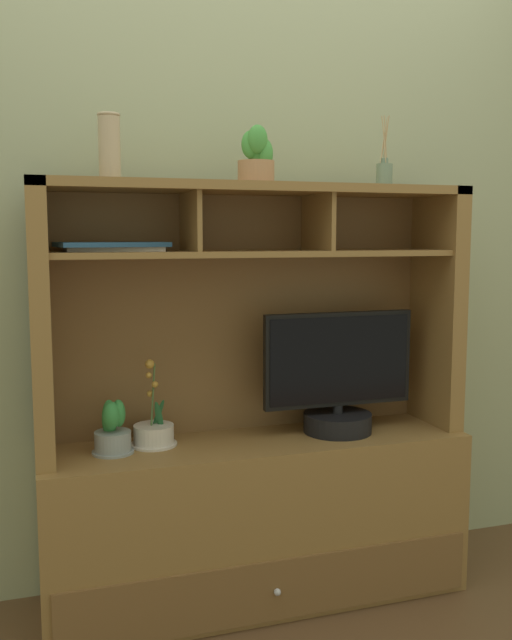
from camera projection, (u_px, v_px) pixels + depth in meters
name	position (u px, v px, depth m)	size (l,w,h in m)	color
floor_plane	(256.00, 596.00, 2.52)	(6.00, 6.00, 0.02)	brown
back_wall	(236.00, 206.00, 2.57)	(6.00, 0.02, 2.80)	#A0A880
media_console	(255.00, 476.00, 2.47)	(1.48, 0.45, 1.46)	olive
tv_monitor	(338.00, 385.00, 2.50)	(0.56, 0.25, 0.44)	black
potted_orchid	(154.00, 433.00, 2.36)	(0.16, 0.16, 0.30)	beige
potted_fern	(113.00, 432.00, 2.27)	(0.14, 0.14, 0.18)	gray
magazine_stack_left	(113.00, 246.00, 2.24)	(0.37, 0.24, 0.03)	beige
diffuser_bottle	(384.00, 174.00, 2.48)	(0.06, 0.06, 0.25)	slate
potted_succulent	(257.00, 162.00, 2.33)	(0.14, 0.14, 0.19)	#AB7A51
ceramic_vase	(109.00, 147.00, 2.19)	(0.07, 0.07, 0.21)	tan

